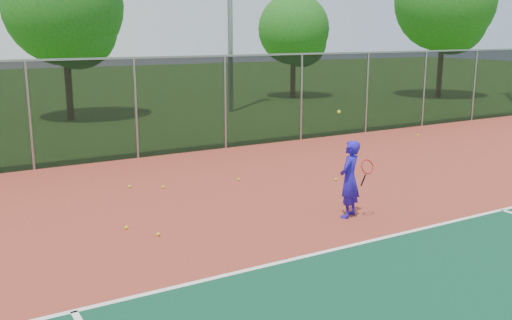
{
  "coord_description": "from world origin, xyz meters",
  "views": [
    {
      "loc": [
        -8.45,
        -4.42,
        3.75
      ],
      "look_at": [
        -2.94,
        5.0,
        1.3
      ],
      "focal_mm": 40.0,
      "sensor_mm": 36.0,
      "label": 1
    }
  ],
  "objects": [
    {
      "name": "court_apron",
      "position": [
        0.0,
        2.0,
        0.01
      ],
      "size": [
        30.0,
        20.0,
        0.02
      ],
      "primitive_type": "cube",
      "color": "#9B3827",
      "rests_on": "ground"
    },
    {
      "name": "fence_back",
      "position": [
        0.0,
        12.0,
        1.56
      ],
      "size": [
        30.0,
        0.06,
        3.03
      ],
      "color": "black",
      "rests_on": "court_apron"
    },
    {
      "name": "tennis_player",
      "position": [
        -1.11,
        4.33,
        0.82
      ],
      "size": [
        0.7,
        0.72,
        2.23
      ],
      "color": "#2314BD",
      "rests_on": "court_apron"
    },
    {
      "name": "practice_ball_0",
      "position": [
        -3.63,
        8.32,
        0.06
      ],
      "size": [
        0.07,
        0.07,
        0.07
      ],
      "primitive_type": "sphere",
      "color": "#CAD318",
      "rests_on": "court_apron"
    },
    {
      "name": "practice_ball_1",
      "position": [
        -4.93,
        5.23,
        0.06
      ],
      "size": [
        0.07,
        0.07,
        0.07
      ],
      "primitive_type": "sphere",
      "color": "#CAD318",
      "rests_on": "court_apron"
    },
    {
      "name": "practice_ball_2",
      "position": [
        7.1,
        10.37,
        0.06
      ],
      "size": [
        0.07,
        0.07,
        0.07
      ],
      "primitive_type": "sphere",
      "color": "#CAD318",
      "rests_on": "court_apron"
    },
    {
      "name": "practice_ball_4",
      "position": [
        -5.33,
        5.9,
        0.06
      ],
      "size": [
        0.07,
        0.07,
        0.07
      ],
      "primitive_type": "sphere",
      "color": "#CAD318",
      "rests_on": "court_apron"
    },
    {
      "name": "practice_ball_5",
      "position": [
        0.49,
        6.79,
        0.06
      ],
      "size": [
        0.07,
        0.07,
        0.07
      ],
      "primitive_type": "sphere",
      "color": "#CAD318",
      "rests_on": "court_apron"
    },
    {
      "name": "practice_ball_6",
      "position": [
        -4.32,
        8.79,
        0.06
      ],
      "size": [
        0.07,
        0.07,
        0.07
      ],
      "primitive_type": "sphere",
      "color": "#CAD318",
      "rests_on": "court_apron"
    },
    {
      "name": "practice_ball_8",
      "position": [
        -1.68,
        8.04,
        0.06
      ],
      "size": [
        0.07,
        0.07,
        0.07
      ],
      "primitive_type": "sphere",
      "color": "#CAD318",
      "rests_on": "court_apron"
    },
    {
      "name": "tree_back_left",
      "position": [
        -2.86,
        20.93,
        4.61
      ],
      "size": [
        5.0,
        5.0,
        7.34
      ],
      "color": "#3C2916",
      "rests_on": "ground"
    },
    {
      "name": "tree_back_mid",
      "position": [
        10.38,
        23.25,
        3.74
      ],
      "size": [
        4.06,
        4.06,
        5.96
      ],
      "color": "#3C2916",
      "rests_on": "ground"
    },
    {
      "name": "tree_back_right",
      "position": [
        17.81,
        18.98,
        5.21
      ],
      "size": [
        5.65,
        5.65,
        8.3
      ],
      "color": "#3C2916",
      "rests_on": "ground"
    }
  ]
}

